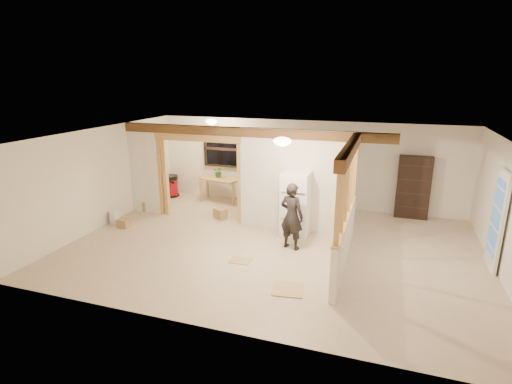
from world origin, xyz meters
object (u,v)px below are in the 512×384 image
(refrigerator, at_px, (295,204))
(bookshelf, at_px, (413,187))
(woman, at_px, (292,216))
(work_table, at_px, (220,190))
(shop_vac, at_px, (171,186))

(refrigerator, distance_m, bookshelf, 3.49)
(woman, bearing_deg, work_table, -27.67)
(shop_vac, relative_size, bookshelf, 0.41)
(refrigerator, relative_size, woman, 1.03)
(refrigerator, distance_m, work_table, 3.41)
(woman, distance_m, work_table, 3.97)
(refrigerator, bearing_deg, work_table, 145.52)
(shop_vac, bearing_deg, work_table, -0.02)
(woman, height_order, shop_vac, woman)
(shop_vac, bearing_deg, woman, -30.40)
(refrigerator, xyz_separation_m, woman, (0.10, -0.78, -0.03))
(work_table, distance_m, shop_vac, 1.71)
(shop_vac, bearing_deg, refrigerator, -23.04)
(work_table, bearing_deg, shop_vac, -168.02)
(woman, relative_size, bookshelf, 0.89)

